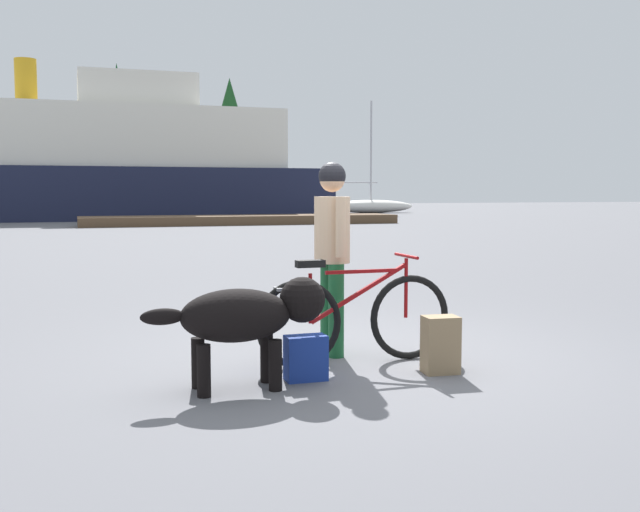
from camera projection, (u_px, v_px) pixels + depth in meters
ground_plane at (355, 357)px, 6.49m from camera, size 160.00×160.00×0.00m
bicycle at (354, 317)px, 6.23m from camera, size 1.76×0.44×0.93m
person_cyclist at (332, 239)px, 6.52m from camera, size 0.32×0.53×1.73m
dog at (248, 316)px, 5.43m from camera, size 1.38×0.47×0.82m
backpack at (441, 345)px, 5.91m from camera, size 0.30×0.23×0.47m
handbag_pannier at (306, 358)px, 5.69m from camera, size 0.32×0.18×0.35m
dock_pier at (242, 220)px, 33.03m from camera, size 14.18×2.60×0.40m
ferry_boat at (92, 165)px, 39.29m from camera, size 25.42×7.55×8.33m
sailboat_moored at (371, 206)px, 50.71m from camera, size 6.26×1.75×7.68m
pine_tree_center at (118, 122)px, 52.11m from camera, size 3.04×3.04×10.58m
pine_tree_far_right at (230, 122)px, 55.41m from camera, size 3.75×3.75×10.03m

